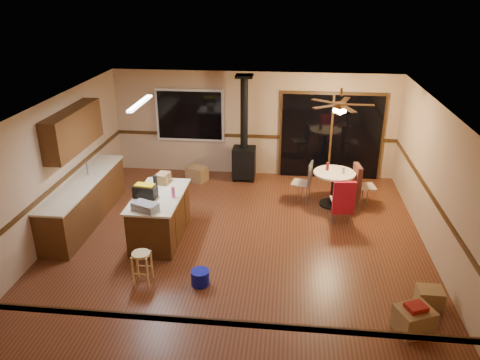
# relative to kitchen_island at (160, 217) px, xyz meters

# --- Properties ---
(floor) EXTENTS (7.00, 7.00, 0.00)m
(floor) POSITION_rel_kitchen_island_xyz_m (1.50, 0.00, -0.45)
(floor) COLOR #592C18
(floor) RESTS_ON ground
(ceiling) EXTENTS (7.00, 7.00, 0.00)m
(ceiling) POSITION_rel_kitchen_island_xyz_m (1.50, 0.00, 2.15)
(ceiling) COLOR silver
(ceiling) RESTS_ON ground
(wall_back) EXTENTS (7.00, 0.00, 7.00)m
(wall_back) POSITION_rel_kitchen_island_xyz_m (1.50, 3.50, 0.85)
(wall_back) COLOR tan
(wall_back) RESTS_ON ground
(wall_front) EXTENTS (7.00, 0.00, 7.00)m
(wall_front) POSITION_rel_kitchen_island_xyz_m (1.50, -3.50, 0.85)
(wall_front) COLOR tan
(wall_front) RESTS_ON ground
(wall_left) EXTENTS (0.00, 7.00, 7.00)m
(wall_left) POSITION_rel_kitchen_island_xyz_m (-2.00, 0.00, 0.85)
(wall_left) COLOR tan
(wall_left) RESTS_ON ground
(wall_right) EXTENTS (0.00, 7.00, 7.00)m
(wall_right) POSITION_rel_kitchen_island_xyz_m (5.00, 0.00, 0.85)
(wall_right) COLOR tan
(wall_right) RESTS_ON ground
(chair_rail) EXTENTS (7.00, 7.00, 0.08)m
(chair_rail) POSITION_rel_kitchen_island_xyz_m (1.50, 0.00, 0.55)
(chair_rail) COLOR #3C250F
(chair_rail) RESTS_ON ground
(window) EXTENTS (1.72, 0.10, 1.32)m
(window) POSITION_rel_kitchen_island_xyz_m (-0.10, 3.45, 1.05)
(window) COLOR black
(window) RESTS_ON ground
(sliding_door) EXTENTS (2.52, 0.10, 2.10)m
(sliding_door) POSITION_rel_kitchen_island_xyz_m (3.40, 3.45, 0.60)
(sliding_door) COLOR black
(sliding_door) RESTS_ON ground
(lower_cabinets) EXTENTS (0.60, 3.00, 0.86)m
(lower_cabinets) POSITION_rel_kitchen_island_xyz_m (-1.70, 0.50, -0.02)
(lower_cabinets) COLOR #512E14
(lower_cabinets) RESTS_ON ground
(countertop) EXTENTS (0.64, 3.04, 0.04)m
(countertop) POSITION_rel_kitchen_island_xyz_m (-1.70, 0.50, 0.43)
(countertop) COLOR beige
(countertop) RESTS_ON lower_cabinets
(upper_cabinets) EXTENTS (0.35, 2.00, 0.80)m
(upper_cabinets) POSITION_rel_kitchen_island_xyz_m (-1.83, 0.70, 1.45)
(upper_cabinets) COLOR #512E14
(upper_cabinets) RESTS_ON ground
(kitchen_island) EXTENTS (0.88, 1.68, 0.90)m
(kitchen_island) POSITION_rel_kitchen_island_xyz_m (0.00, 0.00, 0.00)
(kitchen_island) COLOR #472811
(kitchen_island) RESTS_ON ground
(wood_stove) EXTENTS (0.55, 0.50, 2.52)m
(wood_stove) POSITION_rel_kitchen_island_xyz_m (1.30, 3.05, 0.28)
(wood_stove) COLOR black
(wood_stove) RESTS_ON ground
(ceiling_fan) EXTENTS (0.24, 0.24, 0.55)m
(ceiling_fan) POSITION_rel_kitchen_island_xyz_m (3.39, 1.81, 1.76)
(ceiling_fan) COLOR brown
(ceiling_fan) RESTS_ON ceiling
(fluorescent_strip) EXTENTS (0.10, 1.20, 0.04)m
(fluorescent_strip) POSITION_rel_kitchen_island_xyz_m (-0.30, 0.30, 2.11)
(fluorescent_strip) COLOR white
(fluorescent_strip) RESTS_ON ceiling
(toolbox_grey) EXTENTS (0.51, 0.40, 0.14)m
(toolbox_grey) POSITION_rel_kitchen_island_xyz_m (-0.06, -0.63, 0.52)
(toolbox_grey) COLOR slate
(toolbox_grey) RESTS_ON kitchen_island
(toolbox_black) EXTENTS (0.44, 0.27, 0.23)m
(toolbox_black) POSITION_rel_kitchen_island_xyz_m (-0.21, -0.12, 0.56)
(toolbox_black) COLOR black
(toolbox_black) RESTS_ON kitchen_island
(toolbox_yellow_lid) EXTENTS (0.37, 0.23, 0.03)m
(toolbox_yellow_lid) POSITION_rel_kitchen_island_xyz_m (-0.21, -0.12, 0.69)
(toolbox_yellow_lid) COLOR gold
(toolbox_yellow_lid) RESTS_ON toolbox_black
(box_on_island) EXTENTS (0.27, 0.34, 0.20)m
(box_on_island) POSITION_rel_kitchen_island_xyz_m (-0.06, 0.58, 0.55)
(box_on_island) COLOR olive
(box_on_island) RESTS_ON kitchen_island
(bottle_dark) EXTENTS (0.11, 0.11, 0.29)m
(bottle_dark) POSITION_rel_kitchen_island_xyz_m (-0.11, 0.24, 0.59)
(bottle_dark) COLOR black
(bottle_dark) RESTS_ON kitchen_island
(bottle_pink) EXTENTS (0.08, 0.08, 0.20)m
(bottle_pink) POSITION_rel_kitchen_island_xyz_m (0.30, -0.05, 0.55)
(bottle_pink) COLOR #D84C8C
(bottle_pink) RESTS_ON kitchen_island
(bottle_white) EXTENTS (0.08, 0.08, 0.18)m
(bottle_white) POSITION_rel_kitchen_island_xyz_m (0.02, 0.52, 0.54)
(bottle_white) COLOR white
(bottle_white) RESTS_ON kitchen_island
(bar_stool) EXTENTS (0.38, 0.38, 0.55)m
(bar_stool) POSITION_rel_kitchen_island_xyz_m (0.08, -1.44, -0.18)
(bar_stool) COLOR #D9B772
(bar_stool) RESTS_ON floor
(blue_bucket) EXTENTS (0.30, 0.30, 0.25)m
(blue_bucket) POSITION_rel_kitchen_island_xyz_m (1.03, -1.41, -0.33)
(blue_bucket) COLOR #0B11A1
(blue_bucket) RESTS_ON floor
(dining_table) EXTENTS (0.90, 0.90, 0.78)m
(dining_table) POSITION_rel_kitchen_island_xyz_m (3.39, 1.81, 0.08)
(dining_table) COLOR black
(dining_table) RESTS_ON ground
(glass_red) EXTENTS (0.08, 0.08, 0.18)m
(glass_red) POSITION_rel_kitchen_island_xyz_m (3.24, 1.91, 0.42)
(glass_red) COLOR #590C14
(glass_red) RESTS_ON dining_table
(glass_cream) EXTENTS (0.07, 0.07, 0.14)m
(glass_cream) POSITION_rel_kitchen_island_xyz_m (3.57, 1.76, 0.40)
(glass_cream) COLOR beige
(glass_cream) RESTS_ON dining_table
(chair_left) EXTENTS (0.48, 0.48, 0.51)m
(chair_left) POSITION_rel_kitchen_island_xyz_m (2.79, 1.89, 0.14)
(chair_left) COLOR tan
(chair_left) RESTS_ON ground
(chair_near) EXTENTS (0.47, 0.51, 0.70)m
(chair_near) POSITION_rel_kitchen_island_xyz_m (3.51, 0.93, 0.14)
(chair_near) COLOR tan
(chair_near) RESTS_ON ground
(chair_right) EXTENTS (0.51, 0.48, 0.70)m
(chair_right) POSITION_rel_kitchen_island_xyz_m (3.91, 1.84, 0.14)
(chair_right) COLOR tan
(chair_right) RESTS_ON ground
(box_under_window) EXTENTS (0.57, 0.52, 0.37)m
(box_under_window) POSITION_rel_kitchen_island_xyz_m (0.16, 2.83, -0.27)
(box_under_window) COLOR olive
(box_under_window) RESTS_ON floor
(box_corner_a) EXTENTS (0.61, 0.57, 0.37)m
(box_corner_a) POSITION_rel_kitchen_island_xyz_m (4.23, -2.18, -0.27)
(box_corner_a) COLOR olive
(box_corner_a) RESTS_ON floor
(box_corner_b) EXTENTS (0.38, 0.33, 0.30)m
(box_corner_b) POSITION_rel_kitchen_island_xyz_m (4.60, -1.58, -0.30)
(box_corner_b) COLOR olive
(box_corner_b) RESTS_ON floor
(box_small_red) EXTENTS (0.33, 0.31, 0.07)m
(box_small_red) POSITION_rel_kitchen_island_xyz_m (4.23, -2.18, -0.05)
(box_small_red) COLOR maroon
(box_small_red) RESTS_ON box_corner_a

